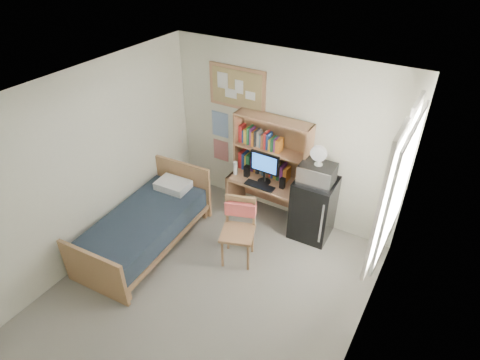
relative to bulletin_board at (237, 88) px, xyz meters
The scene contains 25 objects.
floor 2.95m from the bulletin_board, 69.48° to the right, with size 3.60×4.20×0.02m, color gray.
ceiling 2.33m from the bulletin_board, 69.48° to the right, with size 3.60×4.20×0.02m, color white.
wall_back 1.00m from the bulletin_board, ahead, with size 3.60×0.04×2.60m, color white.
wall_left 2.40m from the bulletin_board, 116.08° to the right, with size 0.04×4.20×2.60m, color white.
wall_right 3.37m from the bulletin_board, 38.93° to the right, with size 0.04×4.20×2.60m, color white.
window_unit 2.70m from the bulletin_board, 19.26° to the right, with size 0.10×1.40×1.70m, color white.
curtain_left 2.83m from the bulletin_board, 27.19° to the right, with size 0.04×0.55×1.70m, color beige.
curtain_right 2.57m from the bulletin_board, 10.96° to the right, with size 0.04×0.55×1.70m, color beige.
bulletin_board is the anchor object (origin of this frame).
poster_wave 0.74m from the bulletin_board, behind, with size 0.30×0.01×0.42m, color #2A61AA.
poster_japan 1.18m from the bulletin_board, behind, with size 0.28×0.01×0.36m, color red.
desk 1.73m from the bulletin_board, 22.84° to the right, with size 1.11×0.56×0.69m, color tan.
desk_chair 2.11m from the bulletin_board, 58.82° to the right, with size 0.48×0.48×0.95m, color #AD7E51.
mini_fridge 2.07m from the bulletin_board, 11.00° to the right, with size 0.56×0.56×0.95m, color black.
bed 2.45m from the bulletin_board, 106.01° to the right, with size 0.97×1.93×0.53m, color #1B2532.
hutch 1.02m from the bulletin_board, 11.21° to the right, with size 1.17×0.30×0.95m, color tan.
monitor 1.24m from the bulletin_board, 27.05° to the right, with size 0.45×0.04×0.48m, color black.
keyboard 1.47m from the bulletin_board, 35.76° to the right, with size 0.46×0.15×0.02m, color black.
speaker_left 1.24m from the bulletin_board, 42.35° to the right, with size 0.08×0.08×0.18m, color black.
speaker_right 1.54m from the bulletin_board, 19.64° to the right, with size 0.07×0.07×0.17m, color black.
water_bottle 1.19m from the bulletin_board, 62.96° to the right, with size 0.06×0.06×0.22m, color white.
hoodie 1.79m from the bulletin_board, 57.10° to the right, with size 0.42×0.13×0.20m, color #ED605A.
microwave 1.71m from the bulletin_board, 11.75° to the right, with size 0.47×0.36×0.27m, color silver.
desk_fan 1.59m from the bulletin_board, 11.75° to the right, with size 0.22×0.22×0.28m, color white.
pillow 1.75m from the bulletin_board, 118.80° to the right, with size 0.50×0.35×0.12m, color white.
Camera 1 is at (2.12, -2.71, 4.06)m, focal length 30.00 mm.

